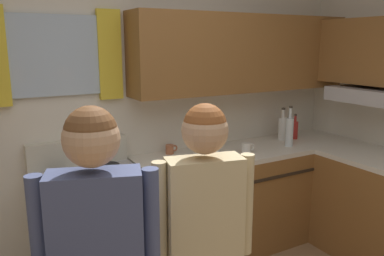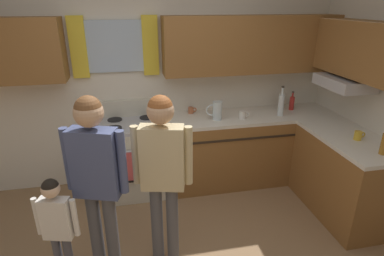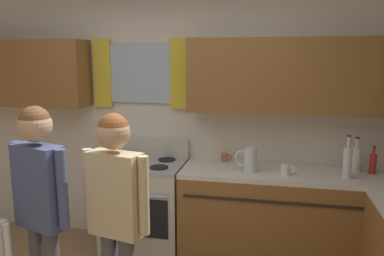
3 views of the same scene
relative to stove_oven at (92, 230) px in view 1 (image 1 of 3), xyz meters
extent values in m
cube|color=silver|center=(0.24, 0.36, 0.83)|extent=(4.60, 0.10, 2.60)
cube|color=silver|center=(-0.11, 0.29, 1.26)|extent=(0.62, 0.03, 0.58)
cube|color=yellow|center=(0.28, 0.28, 1.26)|extent=(0.18, 0.04, 0.68)
cube|color=brown|center=(1.48, 0.15, 1.26)|extent=(2.12, 0.32, 0.66)
cube|color=#B7B7BC|center=(2.32, -0.49, 0.91)|extent=(0.40, 0.60, 0.12)
cube|color=brown|center=(1.47, 0.00, -0.04)|extent=(2.14, 0.62, 0.86)
cube|color=silver|center=(1.47, 0.00, 0.41)|extent=(2.14, 0.62, 0.04)
cube|color=#2D2319|center=(1.47, -0.32, 0.25)|extent=(2.02, 0.01, 0.02)
cube|color=beige|center=(0.00, 0.00, -0.04)|extent=(0.75, 0.62, 0.86)
cube|color=black|center=(0.00, -0.32, 0.01)|extent=(0.63, 0.01, 0.36)
cylinder|color=#ADADB2|center=(0.00, -0.34, 0.23)|extent=(0.63, 0.02, 0.02)
cube|color=#ADADB2|center=(0.00, 0.00, 0.41)|extent=(0.75, 0.62, 0.04)
cube|color=beige|center=(0.00, 0.27, 0.53)|extent=(0.75, 0.08, 0.20)
cylinder|color=black|center=(-0.19, -0.14, 0.44)|extent=(0.17, 0.17, 0.01)
cylinder|color=black|center=(0.19, -0.14, 0.44)|extent=(0.17, 0.17, 0.01)
cylinder|color=black|center=(-0.19, 0.13, 0.44)|extent=(0.17, 0.17, 0.01)
cylinder|color=black|center=(0.19, 0.13, 0.44)|extent=(0.17, 0.17, 0.01)
cube|color=#CC4C4C|center=(0.00, -0.35, 0.05)|extent=(0.20, 0.02, 0.34)
cylinder|color=silver|center=(1.81, -0.11, 0.56)|extent=(0.07, 0.07, 0.26)
cylinder|color=silver|center=(1.81, -0.11, 0.74)|extent=(0.03, 0.03, 0.09)
cylinder|color=#3F382D|center=(1.81, -0.11, 0.79)|extent=(0.03, 0.03, 0.02)
cylinder|color=red|center=(2.05, 0.07, 0.52)|extent=(0.06, 0.06, 0.17)
cylinder|color=red|center=(2.05, 0.07, 0.63)|extent=(0.02, 0.02, 0.06)
cylinder|color=#3F382D|center=(2.05, 0.07, 0.67)|extent=(0.03, 0.03, 0.02)
cylinder|color=white|center=(1.92, 0.10, 0.54)|extent=(0.08, 0.08, 0.22)
cylinder|color=white|center=(1.92, 0.10, 0.69)|extent=(0.03, 0.03, 0.08)
cylinder|color=#3F382D|center=(1.92, 0.10, 0.74)|extent=(0.03, 0.03, 0.02)
cylinder|color=#B76642|center=(0.75, 0.20, 0.47)|extent=(0.07, 0.07, 0.08)
torus|color=#B76642|center=(0.79, 0.20, 0.48)|extent=(0.06, 0.01, 0.06)
cylinder|color=white|center=(1.31, -0.12, 0.48)|extent=(0.08, 0.08, 0.09)
torus|color=white|center=(1.36, -0.12, 0.49)|extent=(0.07, 0.01, 0.07)
cylinder|color=silver|center=(1.01, -0.08, 0.54)|extent=(0.11, 0.11, 0.22)
torus|color=silver|center=(0.94, -0.08, 0.55)|extent=(0.14, 0.02, 0.14)
cube|color=#47517A|center=(-0.29, -1.26, 0.60)|extent=(0.39, 0.26, 0.56)
cylinder|color=#47517A|center=(-0.09, -1.32, 0.62)|extent=(0.07, 0.07, 0.51)
cylinder|color=#47517A|center=(-0.49, -1.19, 0.62)|extent=(0.07, 0.07, 0.51)
sphere|color=tan|center=(-0.29, -1.26, 1.00)|extent=(0.22, 0.22, 0.22)
sphere|color=brown|center=(-0.29, -1.26, 1.03)|extent=(0.20, 0.20, 0.20)
cube|color=#D1BC8C|center=(0.23, -1.22, 0.57)|extent=(0.38, 0.23, 0.54)
cylinder|color=#D1BC8C|center=(0.43, -1.27, 0.60)|extent=(0.07, 0.07, 0.50)
cylinder|color=#D1BC8C|center=(0.02, -1.17, 0.60)|extent=(0.07, 0.07, 0.50)
sphere|color=tan|center=(0.23, -1.22, 0.97)|extent=(0.21, 0.21, 0.21)
sphere|color=brown|center=(0.23, -1.22, 1.00)|extent=(0.19, 0.19, 0.19)
camera|label=1|loc=(-0.65, -2.66, 1.35)|focal=36.29mm
camera|label=2|loc=(0.01, -3.48, 1.74)|focal=29.46mm
camera|label=3|loc=(1.18, -3.43, 1.44)|focal=36.45mm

